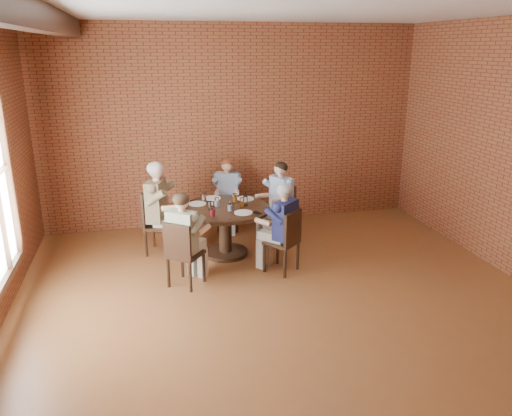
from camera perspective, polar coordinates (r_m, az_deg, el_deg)
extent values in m
plane|color=brown|center=(5.98, 4.04, -12.28)|extent=(7.00, 7.00, 0.00)
plane|color=silver|center=(5.19, 4.92, 22.27)|extent=(7.00, 7.00, 0.00)
plane|color=brown|center=(8.67, -2.59, 9.24)|extent=(7.00, 0.00, 7.00)
cube|color=#311E10|center=(5.01, -24.70, 19.48)|extent=(0.22, 6.90, 0.26)
cube|color=#311E10|center=(6.70, -26.72, 4.35)|extent=(0.10, 0.08, 2.20)
cylinder|color=#311E10|center=(7.62, -3.47, -5.08)|extent=(0.67, 0.67, 0.06)
cylinder|color=#311E10|center=(7.50, -3.51, -2.83)|extent=(0.19, 0.19, 0.64)
cylinder|color=#382414|center=(7.38, -3.57, -0.11)|extent=(1.33, 1.33, 0.05)
cube|color=#311E10|center=(8.06, 2.57, -0.74)|extent=(0.53, 0.53, 0.04)
cube|color=#311E10|center=(8.09, 3.58, 1.19)|extent=(0.20, 0.38, 0.46)
cylinder|color=#311E10|center=(8.15, 0.85, -2.16)|extent=(0.04, 0.04, 0.41)
cylinder|color=#311E10|center=(7.90, 2.38, -2.84)|extent=(0.04, 0.04, 0.41)
cylinder|color=#311E10|center=(8.36, 2.70, -1.67)|extent=(0.04, 0.04, 0.41)
cylinder|color=#311E10|center=(8.11, 4.25, -2.31)|extent=(0.04, 0.04, 0.41)
cube|color=#311E10|center=(8.51, -3.26, 0.27)|extent=(0.44, 0.44, 0.04)
cube|color=#311E10|center=(8.60, -3.25, 2.08)|extent=(0.37, 0.12, 0.43)
cylinder|color=#311E10|center=(8.44, -4.33, -1.52)|extent=(0.04, 0.04, 0.41)
cylinder|color=#311E10|center=(8.42, -2.20, -1.50)|extent=(0.04, 0.04, 0.41)
cylinder|color=#311E10|center=(8.73, -4.23, -0.84)|extent=(0.04, 0.04, 0.41)
cylinder|color=#311E10|center=(8.72, -2.17, -0.82)|extent=(0.04, 0.04, 0.41)
cube|color=#311E10|center=(7.68, -10.70, -1.97)|extent=(0.59, 0.59, 0.04)
cube|color=#311E10|center=(7.66, -12.33, 0.09)|extent=(0.19, 0.45, 0.53)
cylinder|color=#311E10|center=(7.53, -9.55, -4.16)|extent=(0.04, 0.04, 0.41)
cylinder|color=#311E10|center=(7.89, -8.80, -3.08)|extent=(0.04, 0.04, 0.41)
cylinder|color=#311E10|center=(7.64, -12.47, -4.01)|extent=(0.04, 0.04, 0.41)
cylinder|color=#311E10|center=(8.00, -11.59, -2.95)|extent=(0.04, 0.04, 0.41)
cube|color=#311E10|center=(6.59, -8.06, -5.25)|extent=(0.55, 0.55, 0.04)
cube|color=#311E10|center=(6.36, -9.01, -3.77)|extent=(0.34, 0.27, 0.45)
cylinder|color=#311E10|center=(6.73, -6.00, -6.76)|extent=(0.04, 0.04, 0.41)
cylinder|color=#311E10|center=(6.89, -8.42, -6.24)|extent=(0.04, 0.04, 0.41)
cylinder|color=#311E10|center=(6.47, -7.51, -7.86)|extent=(0.04, 0.04, 0.41)
cylinder|color=#311E10|center=(6.64, -9.99, -7.29)|extent=(0.04, 0.04, 0.41)
cube|color=#311E10|center=(6.93, 2.93, -3.90)|extent=(0.56, 0.56, 0.04)
cube|color=#311E10|center=(6.75, 4.23, -2.28)|extent=(0.32, 0.29, 0.45)
cylinder|color=#311E10|center=(7.23, 2.50, -4.87)|extent=(0.04, 0.04, 0.41)
cylinder|color=#311E10|center=(6.97, 0.97, -5.75)|extent=(0.04, 0.04, 0.41)
cylinder|color=#311E10|center=(7.07, 4.79, -5.47)|extent=(0.04, 0.04, 0.41)
cylinder|color=#311E10|center=(6.80, 3.33, -6.40)|extent=(0.04, 0.04, 0.41)
cylinder|color=white|center=(7.76, -1.19, 1.08)|extent=(0.26, 0.26, 0.01)
cylinder|color=white|center=(7.81, -5.01, 1.14)|extent=(0.26, 0.26, 0.01)
cylinder|color=white|center=(7.55, -6.71, 0.49)|extent=(0.26, 0.26, 0.01)
cylinder|color=white|center=(7.10, -1.46, -0.52)|extent=(0.26, 0.26, 0.01)
cylinder|color=white|center=(7.43, -1.21, 0.82)|extent=(0.07, 0.07, 0.14)
cylinder|color=white|center=(7.58, -2.43, 1.17)|extent=(0.07, 0.07, 0.14)
cylinder|color=white|center=(7.63, -5.95, 1.20)|extent=(0.07, 0.07, 0.14)
cylinder|color=white|center=(7.39, -4.49, 0.68)|extent=(0.07, 0.07, 0.14)
cylinder|color=white|center=(7.21, -5.19, 0.21)|extent=(0.07, 0.07, 0.14)
cylinder|color=white|center=(6.99, -4.99, -0.36)|extent=(0.07, 0.07, 0.14)
cylinder|color=white|center=(7.18, -3.01, 0.20)|extent=(0.07, 0.07, 0.14)
cylinder|color=white|center=(7.35, -1.61, 0.64)|extent=(0.07, 0.07, 0.14)
cube|color=black|center=(7.11, 0.08, -0.51)|extent=(0.14, 0.18, 0.01)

